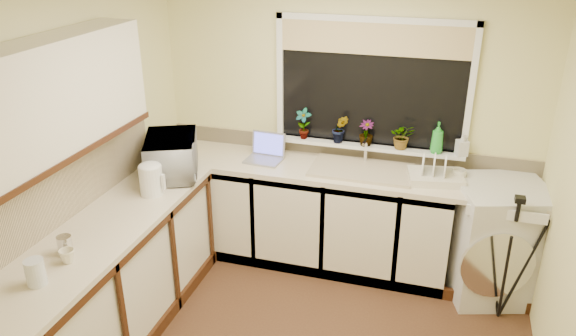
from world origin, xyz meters
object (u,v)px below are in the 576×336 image
(microwave, at_px, (172,156))
(cup_back, at_px, (459,175))
(kettle, at_px, (151,180))
(steel_jar, at_px, (65,245))
(plant_d, at_px, (402,136))
(cup_left, at_px, (67,256))
(plant_c, at_px, (366,133))
(plant_b, at_px, (340,129))
(washing_machine, at_px, (496,240))
(tripod, at_px, (509,259))
(laptop, at_px, (266,153))
(soap_bottle_green, at_px, (437,138))
(soap_bottle_clear, at_px, (462,144))
(dish_rack, at_px, (435,177))
(plant_a, at_px, (303,124))
(glass_jug, at_px, (35,272))

(microwave, height_order, cup_back, microwave)
(kettle, relative_size, steel_jar, 1.86)
(kettle, distance_m, plant_d, 2.03)
(cup_back, distance_m, cup_left, 2.89)
(plant_c, bearing_deg, plant_b, 179.85)
(washing_machine, xyz_separation_m, tripod, (0.07, -0.33, 0.04))
(laptop, relative_size, plant_d, 1.47)
(laptop, bearing_deg, microwave, -136.27)
(plant_d, bearing_deg, microwave, -157.82)
(plant_b, bearing_deg, plant_c, -0.15)
(kettle, relative_size, soap_bottle_green, 0.87)
(soap_bottle_green, bearing_deg, soap_bottle_clear, 1.14)
(dish_rack, distance_m, soap_bottle_green, 0.33)
(laptop, distance_m, plant_a, 0.41)
(steel_jar, bearing_deg, glass_jug, -81.61)
(kettle, bearing_deg, washing_machine, 17.75)
(glass_jug, distance_m, microwave, 1.57)
(microwave, relative_size, cup_back, 4.96)
(glass_jug, height_order, soap_bottle_green, soap_bottle_green)
(dish_rack, xyz_separation_m, plant_c, (-0.60, 0.23, 0.23))
(laptop, height_order, plant_a, plant_a)
(tripod, bearing_deg, cup_back, 113.95)
(microwave, bearing_deg, laptop, -74.66)
(glass_jug, xyz_separation_m, soap_bottle_clear, (2.23, 2.26, 0.17))
(glass_jug, distance_m, soap_bottle_clear, 3.18)
(microwave, bearing_deg, cup_back, -100.62)
(plant_c, height_order, cup_back, plant_c)
(soap_bottle_clear, height_order, cup_back, soap_bottle_clear)
(plant_c, relative_size, soap_bottle_green, 0.83)
(kettle, height_order, cup_left, kettle)
(kettle, bearing_deg, laptop, 55.91)
(laptop, bearing_deg, cup_left, -104.46)
(kettle, bearing_deg, cup_back, 22.52)
(microwave, bearing_deg, glass_jug, 154.72)
(plant_a, height_order, soap_bottle_green, plant_a)
(dish_rack, distance_m, glass_jug, 2.90)
(washing_machine, bearing_deg, soap_bottle_green, 137.61)
(plant_c, relative_size, cup_back, 1.87)
(steel_jar, bearing_deg, cup_back, 38.13)
(tripod, height_order, plant_b, plant_b)
(plant_d, bearing_deg, kettle, -147.84)
(plant_b, xyz_separation_m, cup_back, (0.99, -0.16, -0.23))
(plant_c, height_order, soap_bottle_clear, plant_c)
(microwave, distance_m, plant_d, 1.87)
(kettle, relative_size, plant_c, 1.04)
(washing_machine, xyz_separation_m, soap_bottle_clear, (-0.34, 0.26, 0.68))
(kettle, height_order, plant_c, plant_c)
(plant_b, height_order, cup_left, plant_b)
(tripod, height_order, soap_bottle_clear, soap_bottle_clear)
(steel_jar, bearing_deg, laptop, 68.66)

